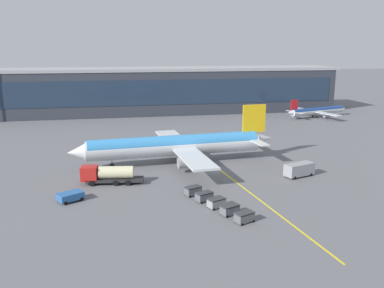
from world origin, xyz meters
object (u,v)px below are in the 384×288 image
at_px(main_airliner, 176,145).
at_px(baggage_cart_2, 217,203).
at_px(fuel_tanker, 108,174).
at_px(baggage_cart_3, 204,196).
at_px(pushback_tug, 70,196).
at_px(commuter_jet_far, 318,111).
at_px(baggage_cart_0, 244,217).
at_px(lavatory_truck, 299,169).
at_px(baggage_cart_4, 193,191).
at_px(baggage_cart_1, 230,210).

distance_m(main_airliner, baggage_cart_2, 25.32).
relative_size(fuel_tanker, baggage_cart_3, 3.64).
relative_size(pushback_tug, baggage_cart_3, 1.46).
bearing_deg(commuter_jet_far, main_airliner, -140.07).
xyz_separation_m(baggage_cart_2, commuter_jet_far, (54.96, 72.79, 1.51)).
distance_m(pushback_tug, commuter_jet_far, 101.16).
xyz_separation_m(pushback_tug, baggage_cart_3, (20.68, -4.07, -0.07)).
distance_m(baggage_cart_0, baggage_cart_2, 6.40).
height_order(baggage_cart_2, commuter_jet_far, commuter_jet_far).
relative_size(lavatory_truck, baggage_cart_2, 2.05).
height_order(main_airliner, baggage_cart_3, main_airliner).
bearing_deg(commuter_jet_far, pushback_tug, -139.45).
distance_m(baggage_cart_0, baggage_cart_4, 12.80).
relative_size(baggage_cart_1, baggage_cart_4, 1.00).
distance_m(baggage_cart_3, baggage_cart_4, 3.20).
height_order(lavatory_truck, pushback_tug, lavatory_truck).
relative_size(main_airliner, baggage_cart_1, 14.33).
relative_size(main_airliner, baggage_cart_0, 14.33).
height_order(baggage_cart_3, commuter_jet_far, commuter_jet_far).
bearing_deg(baggage_cart_4, fuel_tanker, 147.69).
relative_size(pushback_tug, baggage_cart_1, 1.46).
distance_m(lavatory_truck, baggage_cart_4, 22.17).
relative_size(lavatory_truck, commuter_jet_far, 0.24).
xyz_separation_m(main_airliner, baggage_cart_3, (0.88, -22.08, -3.11)).
xyz_separation_m(main_airliner, commuter_jet_far, (57.05, 47.75, -1.60)).
xyz_separation_m(lavatory_truck, baggage_cart_0, (-16.50, -17.77, -0.64)).
distance_m(baggage_cart_0, commuter_jet_far, 94.65).
distance_m(pushback_tug, baggage_cart_0, 27.56).
distance_m(fuel_tanker, baggage_cart_3, 18.79).
bearing_deg(lavatory_truck, pushback_tug, -173.26).
xyz_separation_m(fuel_tanker, baggage_cart_2, (16.01, -14.51, -0.96)).
height_order(baggage_cart_0, baggage_cart_2, same).
bearing_deg(lavatory_truck, baggage_cart_2, -147.94).
bearing_deg(baggage_cart_2, baggage_cart_1, -67.73).
relative_size(fuel_tanker, baggage_cart_4, 3.64).
bearing_deg(baggage_cart_3, main_airliner, 92.27).
bearing_deg(commuter_jet_far, lavatory_truck, -120.60).
xyz_separation_m(baggage_cart_1, baggage_cart_3, (-2.43, 5.92, 0.00)).
bearing_deg(baggage_cart_0, baggage_cart_2, 112.27).
relative_size(lavatory_truck, pushback_tug, 1.40).
bearing_deg(baggage_cart_2, main_airliner, 94.77).
height_order(baggage_cart_2, baggage_cart_4, same).
height_order(pushback_tug, baggage_cart_3, baggage_cart_3).
bearing_deg(baggage_cart_2, lavatory_truck, 32.06).
bearing_deg(baggage_cart_3, fuel_tanker, 142.02).
relative_size(baggage_cart_0, baggage_cart_1, 1.00).
bearing_deg(fuel_tanker, baggage_cart_3, -37.98).
relative_size(baggage_cart_2, baggage_cart_3, 1.00).
height_order(pushback_tug, baggage_cart_2, baggage_cart_2).
bearing_deg(baggage_cart_4, main_airliner, 88.99).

